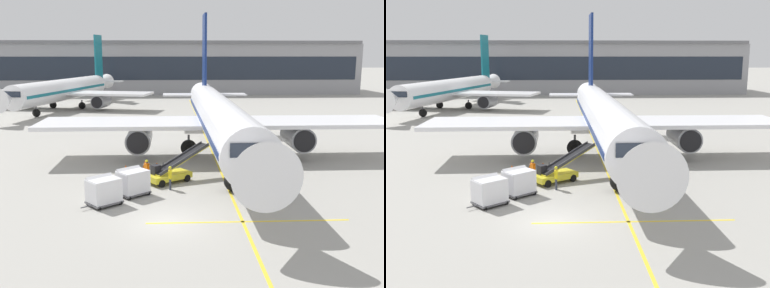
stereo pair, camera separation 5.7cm
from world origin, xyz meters
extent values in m
plane|color=#9E9B93|center=(0.00, 0.00, 0.00)|extent=(600.00, 600.00, 0.00)
cylinder|color=white|center=(4.84, 15.80, 3.90)|extent=(3.73, 33.31, 3.69)
cube|color=navy|center=(4.84, 15.80, 3.90)|extent=(3.77, 31.98, 0.44)
cone|color=white|center=(4.87, -2.70, 3.90)|extent=(3.51, 3.69, 3.50)
cone|color=white|center=(4.82, 35.40, 4.18)|extent=(3.14, 5.90, 3.13)
cube|color=white|center=(-3.81, 16.62, 3.35)|extent=(15.83, 6.68, 0.36)
cylinder|color=#93969E|center=(-2.54, 15.96, 2.02)|extent=(2.29, 4.33, 2.29)
cylinder|color=black|center=(-2.53, 13.74, 2.02)|extent=(1.94, 0.12, 1.94)
cube|color=white|center=(13.49, 16.64, 3.35)|extent=(15.83, 6.68, 0.36)
cylinder|color=#93969E|center=(12.22, 15.98, 2.02)|extent=(2.29, 4.33, 2.29)
cylinder|color=black|center=(12.23, 13.76, 2.02)|extent=(1.94, 0.12, 1.94)
cube|color=navy|center=(4.82, 33.93, 9.63)|extent=(0.29, 4.00, 9.99)
cube|color=white|center=(4.82, 33.63, 4.45)|extent=(10.76, 2.68, 0.20)
cube|color=#1E2633|center=(4.86, -0.12, 4.45)|extent=(2.58, 1.66, 0.81)
cylinder|color=#47474C|center=(4.86, 5.81, 1.42)|extent=(0.22, 0.22, 1.28)
sphere|color=black|center=(4.86, 5.81, 0.78)|extent=(1.56, 1.56, 1.56)
cylinder|color=#47474C|center=(2.08, 17.46, 1.42)|extent=(0.22, 0.22, 1.28)
sphere|color=black|center=(2.08, 17.46, 0.78)|extent=(1.56, 1.56, 1.56)
cylinder|color=#47474C|center=(7.61, 17.47, 1.42)|extent=(0.22, 0.22, 1.28)
sphere|color=black|center=(7.61, 17.47, 0.78)|extent=(1.56, 1.56, 1.56)
cube|color=gold|center=(0.17, 8.37, 0.50)|extent=(3.69, 3.30, 0.44)
cube|color=black|center=(-0.80, 8.11, 1.07)|extent=(0.82, 0.81, 0.70)
cylinder|color=#333338|center=(-0.25, 8.51, 1.12)|extent=(0.08, 0.08, 0.80)
cube|color=gold|center=(1.18, 9.12, 1.60)|extent=(4.52, 3.65, 1.91)
cube|color=black|center=(1.18, 9.12, 1.69)|extent=(4.33, 3.46, 1.76)
cube|color=#333338|center=(1.44, 8.76, 1.72)|extent=(3.97, 2.93, 1.95)
cube|color=#333338|center=(0.92, 9.47, 1.72)|extent=(3.97, 2.93, 1.95)
cylinder|color=black|center=(1.56, 8.48, 0.28)|extent=(0.57, 0.49, 0.56)
cylinder|color=black|center=(0.69, 9.67, 0.28)|extent=(0.57, 0.49, 0.56)
cylinder|color=black|center=(-0.36, 7.08, 0.28)|extent=(0.57, 0.49, 0.56)
cylinder|color=black|center=(-1.23, 8.26, 0.28)|extent=(0.57, 0.49, 0.56)
cube|color=#515156|center=(-2.29, 5.28, 0.21)|extent=(2.56, 2.51, 0.12)
cylinder|color=#4C4C51|center=(-3.33, 4.41, 0.20)|extent=(0.58, 0.50, 0.07)
cube|color=silver|center=(-2.29, 5.28, 1.02)|extent=(2.42, 2.37, 1.50)
cube|color=silver|center=(-2.56, 5.59, 1.54)|extent=(1.95, 1.81, 0.74)
cube|color=silver|center=(-3.03, 4.66, 1.02)|extent=(0.94, 1.13, 1.38)
sphere|color=black|center=(-3.34, 5.29, 0.15)|extent=(0.30, 0.30, 0.30)
sphere|color=black|center=(-2.47, 4.24, 0.15)|extent=(0.30, 0.30, 0.30)
sphere|color=black|center=(-2.11, 6.31, 0.15)|extent=(0.30, 0.30, 0.30)
sphere|color=black|center=(-1.24, 5.27, 0.15)|extent=(0.30, 0.30, 0.30)
cube|color=#515156|center=(-4.00, 3.28, 0.21)|extent=(2.56, 2.51, 0.12)
cylinder|color=#4C4C51|center=(-5.04, 2.42, 0.20)|extent=(0.58, 0.50, 0.07)
cube|color=silver|center=(-4.00, 3.28, 1.02)|extent=(2.42, 2.37, 1.50)
cube|color=silver|center=(-4.27, 3.60, 1.54)|extent=(1.95, 1.81, 0.74)
cube|color=silver|center=(-4.75, 2.67, 1.02)|extent=(0.94, 1.13, 1.38)
sphere|color=black|center=(-5.05, 3.29, 0.15)|extent=(0.30, 0.30, 0.30)
sphere|color=black|center=(-4.18, 2.25, 0.15)|extent=(0.30, 0.30, 0.30)
sphere|color=black|center=(-3.83, 4.32, 0.15)|extent=(0.30, 0.30, 0.30)
sphere|color=black|center=(-2.95, 3.27, 0.15)|extent=(0.30, 0.30, 0.30)
cylinder|color=#514C42|center=(-1.56, 8.69, 0.43)|extent=(0.15, 0.15, 0.86)
cylinder|color=#514C42|center=(-1.44, 8.56, 0.43)|extent=(0.15, 0.15, 0.86)
cube|color=orange|center=(-1.50, 8.62, 1.15)|extent=(0.44, 0.44, 0.58)
cube|color=white|center=(-1.41, 8.71, 1.15)|extent=(0.24, 0.25, 0.08)
sphere|color=brown|center=(-1.50, 8.62, 1.56)|extent=(0.21, 0.21, 0.21)
sphere|color=yellow|center=(-1.50, 8.62, 1.63)|extent=(0.23, 0.23, 0.23)
cylinder|color=orange|center=(-1.67, 8.80, 1.10)|extent=(0.09, 0.09, 0.56)
cylinder|color=orange|center=(-1.34, 8.45, 1.10)|extent=(0.09, 0.09, 0.56)
cylinder|color=#333847|center=(0.27, 6.57, 0.43)|extent=(0.15, 0.15, 0.86)
cylinder|color=#333847|center=(0.28, 6.39, 0.43)|extent=(0.15, 0.15, 0.86)
cube|color=yellow|center=(0.28, 6.48, 1.15)|extent=(0.25, 0.39, 0.58)
cube|color=white|center=(0.40, 6.48, 1.15)|extent=(0.02, 0.34, 0.08)
sphere|color=#9E7051|center=(0.28, 6.48, 1.56)|extent=(0.21, 0.21, 0.21)
sphere|color=yellow|center=(0.28, 6.48, 1.63)|extent=(0.23, 0.23, 0.23)
cylinder|color=yellow|center=(0.27, 6.72, 1.10)|extent=(0.09, 0.09, 0.56)
cylinder|color=yellow|center=(0.28, 6.24, 1.10)|extent=(0.09, 0.09, 0.56)
cube|color=black|center=(-1.84, 12.52, 0.03)|extent=(0.69, 0.69, 0.05)
cone|color=orange|center=(-1.84, 12.52, 0.41)|extent=(0.55, 0.55, 0.72)
cylinder|color=white|center=(-1.84, 12.52, 0.45)|extent=(0.30, 0.30, 0.09)
cube|color=black|center=(-0.82, 11.76, 0.03)|extent=(0.66, 0.66, 0.05)
cone|color=orange|center=(-0.82, 11.76, 0.40)|extent=(0.53, 0.53, 0.70)
cylinder|color=white|center=(-0.82, 11.76, 0.43)|extent=(0.29, 0.29, 0.08)
cube|color=black|center=(-3.38, 11.40, 0.03)|extent=(0.56, 0.56, 0.05)
cone|color=orange|center=(-3.38, 11.40, 0.35)|extent=(0.45, 0.45, 0.59)
cylinder|color=white|center=(-3.38, 11.40, 0.38)|extent=(0.25, 0.25, 0.07)
cube|color=yellow|center=(4.51, 15.80, 0.00)|extent=(0.20, 110.00, 0.01)
cube|color=yellow|center=(4.84, -0.11, 0.00)|extent=(12.00, 0.20, 0.01)
cube|color=#939399|center=(-4.95, 93.26, 6.03)|extent=(102.95, 21.61, 12.05)
cube|color=#1E2633|center=(-4.95, 82.41, 6.33)|extent=(99.86, 0.10, 5.42)
cube|color=slate|center=(-4.95, 91.10, 12.40)|extent=(101.92, 18.37, 0.70)
cylinder|color=white|center=(-18.40, 54.92, 3.50)|extent=(10.68, 30.99, 3.71)
cube|color=#146B7A|center=(-18.40, 54.92, 3.50)|extent=(10.44, 29.79, 0.44)
cone|color=white|center=(-22.36, 38.05, 3.50)|extent=(4.28, 4.41, 3.52)
cone|color=white|center=(-14.18, 72.88, 3.78)|extent=(4.42, 6.49, 3.15)
cube|color=white|center=(-26.10, 57.53, 2.94)|extent=(15.73, 9.39, 0.36)
cylinder|color=#93969E|center=(-25.18, 56.67, 1.62)|extent=(3.16, 4.44, 2.30)
cylinder|color=black|center=(-25.65, 54.67, 1.62)|extent=(1.93, 0.56, 1.95)
cube|color=white|center=(-10.34, 53.83, 2.94)|extent=(15.73, 9.39, 0.36)
cylinder|color=#93969E|center=(-11.55, 53.47, 1.62)|extent=(3.16, 4.44, 2.30)
cylinder|color=black|center=(-12.02, 51.47, 1.62)|extent=(1.93, 0.56, 1.95)
cube|color=#146B7A|center=(-14.52, 71.44, 8.89)|extent=(1.12, 3.68, 9.29)
cube|color=white|center=(-14.59, 71.15, 4.06)|extent=(10.30, 4.70, 0.20)
cube|color=#1E2633|center=(-21.76, 40.58, 4.06)|extent=(2.91, 2.22, 0.82)
cylinder|color=#47474C|center=(-20.52, 45.88, 1.14)|extent=(0.22, 0.22, 1.02)
sphere|color=black|center=(-20.52, 45.88, 0.63)|extent=(1.25, 1.25, 1.25)
cylinder|color=#47474C|center=(-20.75, 57.07, 1.14)|extent=(0.22, 0.22, 1.02)
sphere|color=black|center=(-20.75, 57.07, 0.63)|extent=(1.25, 1.25, 1.25)
cylinder|color=#47474C|center=(-15.34, 55.79, 1.14)|extent=(0.22, 0.22, 1.02)
sphere|color=black|center=(-15.34, 55.79, 0.63)|extent=(1.25, 1.25, 1.25)
camera|label=1|loc=(0.32, -24.79, 9.63)|focal=42.03mm
camera|label=2|loc=(0.37, -24.79, 9.63)|focal=42.03mm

